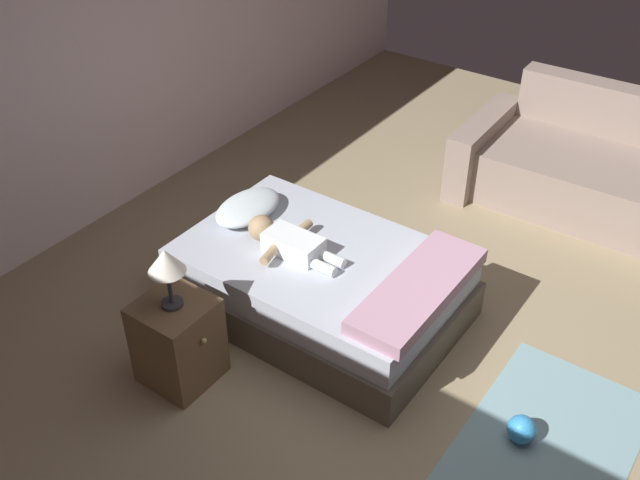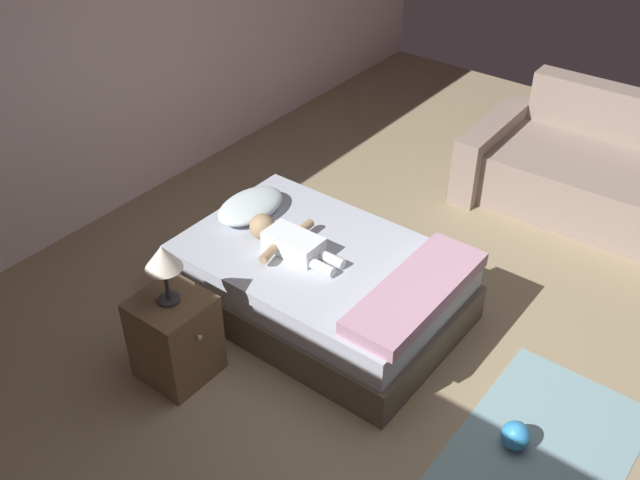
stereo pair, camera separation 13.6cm
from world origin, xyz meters
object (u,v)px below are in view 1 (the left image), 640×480
lamp (166,263)px  baby (287,241)px  bed (320,283)px  pillow (248,207)px  toy_ball (522,429)px  toothbrush (289,228)px  nightstand (178,341)px  couch (605,174)px

lamp → baby: bearing=-8.9°
bed → pillow: (0.07, 0.63, 0.29)m
lamp → toy_ball: lamp is taller
bed → baby: bearing=114.7°
toothbrush → nightstand: nightstand is taller
pillow → baby: 0.46m
pillow → toothbrush: bearing=-86.0°
nightstand → toothbrush: bearing=-0.5°
baby → toothbrush: 0.22m
pillow → toy_ball: 2.15m
couch → lamp: 3.50m
lamp → toy_ball: bearing=-68.9°
toothbrush → couch: 2.56m
couch → lamp: bearing=156.7°
couch → lamp: size_ratio=5.79×
bed → pillow: size_ratio=3.35×
baby → toothbrush: size_ratio=5.64×
toy_ball → baby: bearing=84.8°
couch → toy_ball: size_ratio=13.89×
couch → baby: bearing=152.2°
toy_ball → couch: bearing=9.4°
toothbrush → nightstand: bearing=179.5°
bed → toothbrush: toothbrush is taller
couch → nightstand: (-3.18, 1.37, -0.01)m
pillow → couch: size_ratio=0.24×
pillow → lamp: size_ratio=1.40×
lamp → nightstand: bearing=-90.0°
toothbrush → couch: (2.17, -1.36, -0.18)m
toothbrush → lamp: bearing=179.5°
lamp → bed: bearing=-19.0°
baby → couch: bearing=-27.8°
lamp → toy_ball: (0.69, -1.78, -0.73)m
baby → couch: 2.66m
toothbrush → nightstand: 1.03m
pillow → nightstand: pillow is taller
bed → toothbrush: 0.40m
baby → toy_ball: size_ratio=4.35×
baby → nightstand: size_ratio=1.25×
baby → bed: bearing=-65.3°
toothbrush → toy_ball: size_ratio=0.77×
nightstand → lamp: lamp is taller
bed → lamp: 1.14m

